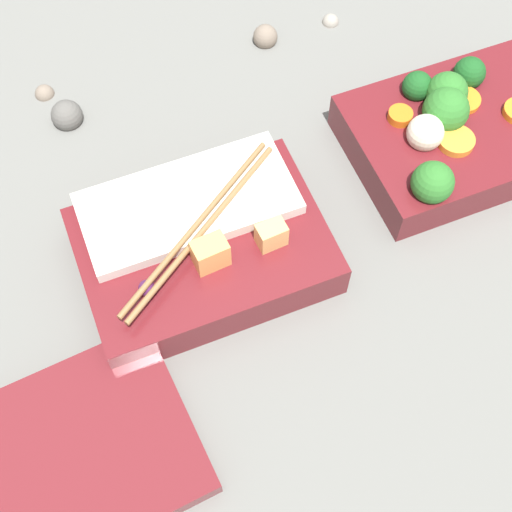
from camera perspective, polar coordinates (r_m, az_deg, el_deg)
name	(u,v)px	position (r m, az deg, el deg)	size (l,w,h in m)	color
ground_plane	(347,213)	(0.67, 7.32, 3.46)	(3.00, 3.00, 0.00)	slate
bento_tray_vegetable	(457,131)	(0.71, 15.81, 9.61)	(0.21, 0.15, 0.07)	maroon
bento_tray_rice	(201,242)	(0.62, -4.44, 1.15)	(0.21, 0.15, 0.07)	maroon
bento_lid	(60,463)	(0.58, -15.42, -15.65)	(0.20, 0.15, 0.02)	maroon
pebble_0	(67,116)	(0.74, -14.88, 10.81)	(0.03, 0.03, 0.03)	#595651
pebble_1	(44,91)	(0.77, -16.63, 12.54)	(0.02, 0.02, 0.02)	#7A6B5B
pebble_2	(265,37)	(0.79, 0.75, 17.13)	(0.03, 0.03, 0.03)	#7A6B5B
pebble_3	(331,19)	(0.82, 6.00, 18.34)	(0.02, 0.02, 0.02)	gray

